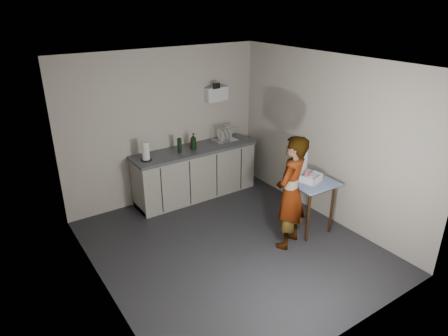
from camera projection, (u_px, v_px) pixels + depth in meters
ground at (231, 246)px, 5.78m from camera, size 4.00×4.00×0.00m
wall_back at (165, 127)px, 6.79m from camera, size 3.60×0.02×2.60m
wall_right at (326, 139)px, 6.19m from camera, size 0.02×4.00×2.60m
wall_left at (98, 199)px, 4.35m from camera, size 0.02×4.00×2.60m
ceiling at (233, 64)px, 4.76m from camera, size 3.60×4.00×0.01m
kitchen_counter at (195, 174)px, 7.12m from camera, size 2.24×0.62×0.91m
wall_shelf at (216, 94)px, 7.07m from camera, size 0.42×0.18×0.37m
side_table at (311, 187)px, 5.94m from camera, size 0.66×0.66×0.83m
standing_man at (291, 193)px, 5.53m from camera, size 0.72×0.61×1.66m
soap_bottle at (193, 141)px, 6.84m from camera, size 0.14×0.14×0.29m
soda_can at (192, 145)px, 6.89m from camera, size 0.07×0.07×0.14m
dark_bottle at (179, 145)px, 6.70m from camera, size 0.07×0.07×0.25m
paper_towel at (146, 152)px, 6.36m from camera, size 0.18×0.18×0.31m
dish_rack at (225, 138)px, 7.26m from camera, size 0.41×0.31×0.29m
bakery_box at (309, 175)px, 5.87m from camera, size 0.35×0.35×0.39m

